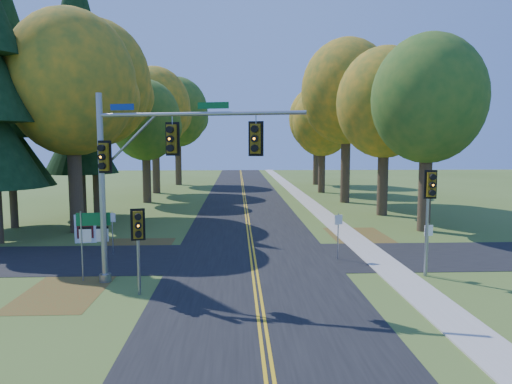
{
  "coord_description": "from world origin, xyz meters",
  "views": [
    {
      "loc": [
        -0.77,
        -20.45,
        5.69
      ],
      "look_at": [
        0.22,
        3.23,
        3.2
      ],
      "focal_mm": 32.0,
      "sensor_mm": 36.0,
      "label": 1
    }
  ],
  "objects_px": {
    "traffic_mast": "(149,163)",
    "east_signal_pole": "(430,196)",
    "info_kiosk": "(85,229)",
    "route_sign_cluster": "(94,232)"
  },
  "relations": [
    {
      "from": "route_sign_cluster",
      "to": "east_signal_pole",
      "type": "bearing_deg",
      "value": -6.78
    },
    {
      "from": "traffic_mast",
      "to": "info_kiosk",
      "type": "relative_size",
      "value": 5.0
    },
    {
      "from": "route_sign_cluster",
      "to": "info_kiosk",
      "type": "relative_size",
      "value": 1.77
    },
    {
      "from": "traffic_mast",
      "to": "east_signal_pole",
      "type": "relative_size",
      "value": 1.79
    },
    {
      "from": "traffic_mast",
      "to": "route_sign_cluster",
      "type": "distance_m",
      "value": 3.9
    },
    {
      "from": "traffic_mast",
      "to": "info_kiosk",
      "type": "height_order",
      "value": "traffic_mast"
    },
    {
      "from": "info_kiosk",
      "to": "traffic_mast",
      "type": "bearing_deg",
      "value": -64.07
    },
    {
      "from": "route_sign_cluster",
      "to": "info_kiosk",
      "type": "xyz_separation_m",
      "value": [
        -2.81,
        7.45,
        -1.25
      ]
    },
    {
      "from": "east_signal_pole",
      "to": "info_kiosk",
      "type": "distance_m",
      "value": 18.72
    },
    {
      "from": "traffic_mast",
      "to": "east_signal_pole",
      "type": "distance_m",
      "value": 11.7
    }
  ]
}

